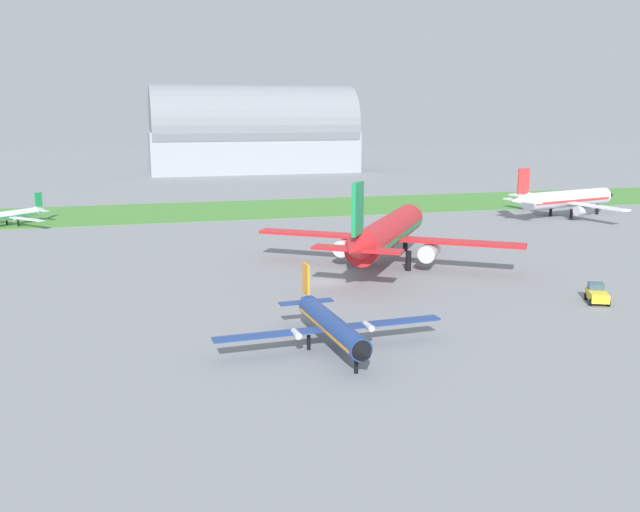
% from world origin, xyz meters
% --- Properties ---
extents(ground_plane, '(600.00, 600.00, 0.00)m').
position_xyz_m(ground_plane, '(0.00, 0.00, 0.00)').
color(ground_plane, gray).
extents(grass_taxiway_strip, '(360.00, 28.00, 0.08)m').
position_xyz_m(grass_taxiway_strip, '(0.00, 64.53, 0.04)').
color(grass_taxiway_strip, '#478438').
rests_on(grass_taxiway_strip, ground_plane).
extents(airplane_midfield_jet, '(30.27, 30.39, 12.34)m').
position_xyz_m(airplane_midfield_jet, '(9.87, 6.04, 4.45)').
color(airplane_midfield_jet, red).
rests_on(airplane_midfield_jet, ground_plane).
extents(airplane_parked_jet_far, '(26.89, 27.22, 9.76)m').
position_xyz_m(airplane_parked_jet_far, '(57.42, 37.71, 3.51)').
color(airplane_parked_jet_far, white).
rests_on(airplane_parked_jet_far, ground_plane).
extents(airplane_taxiing_turboprop, '(12.99, 13.74, 5.33)m').
position_xyz_m(airplane_taxiing_turboprop, '(-42.42, 54.33, 1.95)').
color(airplane_taxiing_turboprop, silver).
rests_on(airplane_taxiing_turboprop, ground_plane).
extents(airplane_foreground_turboprop, '(20.22, 17.32, 6.05)m').
position_xyz_m(airplane_foreground_turboprop, '(-5.98, -23.15, 2.21)').
color(airplane_foreground_turboprop, navy).
rests_on(airplane_foreground_turboprop, ground_plane).
extents(pushback_tug_near_gate, '(3.20, 4.02, 1.95)m').
position_xyz_m(pushback_tug_near_gate, '(25.41, -16.04, 0.91)').
color(pushback_tug_near_gate, yellow).
rests_on(pushback_tug_near_gate, ground_plane).
extents(hangar_distant, '(66.58, 24.69, 27.80)m').
position_xyz_m(hangar_distant, '(18.10, 152.27, 12.52)').
color(hangar_distant, '#9399A3').
rests_on(hangar_distant, ground_plane).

